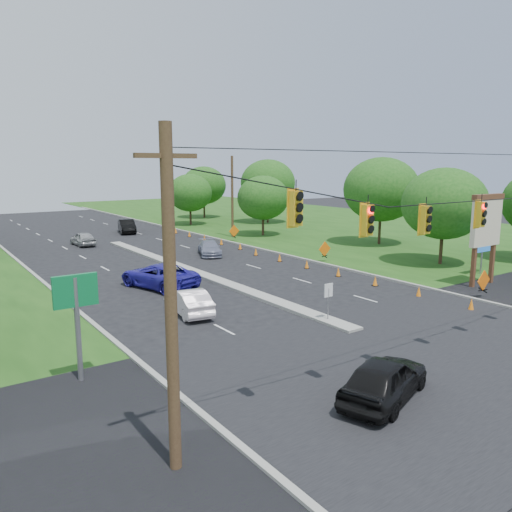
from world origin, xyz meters
TOP-DOWN VIEW (x-y plane):
  - ground at (0.00, 0.00)m, footprint 160.00×160.00m
  - grass_right at (30.00, 20.00)m, footprint 40.00×160.00m
  - cross_street at (0.00, 0.00)m, footprint 160.00×14.00m
  - curb_left at (-10.10, 30.00)m, footprint 0.25×110.00m
  - curb_right at (10.10, 30.00)m, footprint 0.25×110.00m
  - median at (0.00, 21.00)m, footprint 1.00×34.00m
  - median_sign at (0.00, 6.00)m, footprint 0.55×0.06m
  - signal_span at (-0.05, -1.00)m, footprint 25.60×0.32m
  - utility_pole_far_right at (12.50, 35.00)m, footprint 0.28×0.28m
  - pylon_sign at (14.31, 6.20)m, footprint 5.90×2.30m
  - cone_0 at (8.02, 3.00)m, footprint 0.32×0.32m
  - cone_1 at (8.02, 6.50)m, footprint 0.32×0.32m
  - cone_2 at (8.02, 10.00)m, footprint 0.32×0.32m
  - cone_3 at (8.02, 13.50)m, footprint 0.32×0.32m
  - cone_4 at (8.02, 17.00)m, footprint 0.32×0.32m
  - cone_5 at (8.02, 20.50)m, footprint 0.32×0.32m
  - cone_6 at (8.02, 24.00)m, footprint 0.32×0.32m
  - cone_7 at (8.62, 27.50)m, footprint 0.32×0.32m
  - cone_8 at (8.62, 31.00)m, footprint 0.32×0.32m
  - cone_9 at (8.62, 34.50)m, footprint 0.32×0.32m
  - cone_10 at (8.62, 38.00)m, footprint 0.32×0.32m
  - cone_11 at (8.62, 41.50)m, footprint 0.32×0.32m
  - work_sign_0 at (10.80, 4.00)m, footprint 1.27×0.58m
  - work_sign_1 at (10.80, 18.00)m, footprint 1.27×0.58m
  - work_sign_2 at (10.80, 32.00)m, footprint 1.27×0.58m
  - tree_7 at (18.00, 12.00)m, footprint 6.72×6.72m
  - tree_8 at (22.00, 22.00)m, footprint 7.56×7.56m
  - tree_9 at (16.00, 34.00)m, footprint 5.88×5.88m
  - tree_10 at (24.00, 44.00)m, footprint 7.56×7.56m
  - tree_11 at (20.00, 55.00)m, footprint 6.72×6.72m
  - tree_12 at (14.00, 48.00)m, footprint 5.88×5.88m
  - black_sedan at (-4.38, -1.50)m, footprint 4.93×3.27m
  - white_sedan at (-5.16, 11.42)m, footprint 2.11×4.41m
  - blue_pickup at (-4.01, 17.95)m, footprint 4.17×6.32m
  - silver_car_far at (4.69, 26.49)m, footprint 3.38×4.80m
  - silver_car_oncoming at (-3.05, 38.59)m, footprint 1.81×4.14m
  - dark_car_receding at (4.02, 45.18)m, footprint 2.86×5.15m

SIDE VIEW (x-z plane):
  - ground at x=0.00m, z-range 0.00..0.00m
  - grass_right at x=30.00m, z-range -0.03..0.03m
  - cross_street at x=0.00m, z-range -0.01..0.01m
  - curb_left at x=-10.10m, z-range -0.08..0.08m
  - curb_right at x=10.10m, z-range -0.08..0.08m
  - median at x=0.00m, z-range -0.09..0.09m
  - cone_0 at x=8.02m, z-range 0.00..0.70m
  - cone_1 at x=8.02m, z-range 0.00..0.70m
  - cone_2 at x=8.02m, z-range 0.00..0.70m
  - cone_3 at x=8.02m, z-range 0.00..0.70m
  - cone_4 at x=8.02m, z-range 0.00..0.70m
  - cone_5 at x=8.02m, z-range 0.00..0.70m
  - cone_6 at x=8.02m, z-range 0.00..0.70m
  - cone_7 at x=8.62m, z-range 0.00..0.70m
  - cone_8 at x=8.62m, z-range 0.00..0.70m
  - cone_9 at x=8.62m, z-range 0.00..0.70m
  - cone_10 at x=8.62m, z-range 0.00..0.70m
  - cone_11 at x=8.62m, z-range 0.00..0.70m
  - silver_car_far at x=4.69m, z-range 0.00..1.29m
  - silver_car_oncoming at x=-3.05m, z-range 0.00..1.39m
  - white_sedan at x=-5.16m, z-range 0.00..1.40m
  - black_sedan at x=-4.38m, z-range 0.00..1.56m
  - dark_car_receding at x=4.02m, z-range 0.00..1.61m
  - blue_pickup at x=-4.01m, z-range 0.00..1.61m
  - work_sign_0 at x=10.80m, z-range 0.41..1.78m
  - work_sign_1 at x=10.80m, z-range 0.41..1.78m
  - work_sign_2 at x=10.80m, z-range 0.41..1.78m
  - median_sign at x=0.00m, z-range 0.44..2.49m
  - pylon_sign at x=14.31m, z-range 0.94..7.06m
  - tree_9 at x=16.00m, z-range 0.91..7.77m
  - tree_12 at x=14.00m, z-range 0.91..7.77m
  - utility_pole_far_right at x=12.50m, z-range 0.00..9.00m
  - tree_7 at x=18.00m, z-range 1.04..8.88m
  - tree_11 at x=20.00m, z-range 1.04..8.88m
  - signal_span at x=-0.05m, z-range 0.47..9.47m
  - tree_8 at x=22.00m, z-range 1.17..9.99m
  - tree_10 at x=24.00m, z-range 1.17..9.99m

